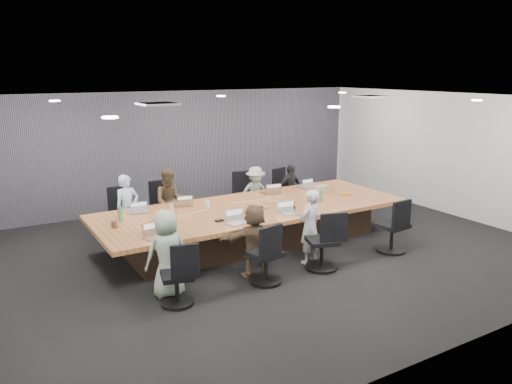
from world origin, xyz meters
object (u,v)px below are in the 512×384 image
laptop_2 (269,192)px  person_6 (310,227)px  laptop_3 (304,187)px  person_5 (254,240)px  laptop_6 (292,214)px  canvas_bag (322,189)px  chair_7 (392,230)px  person_0 (127,209)px  person_2 (255,193)px  laptop_5 (238,223)px  chair_5 (266,259)px  snack_packet (346,194)px  bottle_green_right (321,196)px  chair_4 (177,280)px  laptop_4 (154,238)px  stapler (291,208)px  laptop_1 (181,205)px  person_1 (170,202)px  bottle_clear (171,210)px  person_3 (290,189)px  chair_6 (322,245)px  conference_table (253,224)px  mug_brown (114,224)px  bottle_green_left (120,214)px  chair_0 (123,218)px  chair_2 (248,198)px  person_4 (167,253)px  laptop_0 (136,211)px  chair_3 (281,194)px  chair_1 (165,210)px

laptop_2 → person_6: size_ratio=0.27×
laptop_3 → person_5: 3.34m
laptop_6 → canvas_bag: bearing=48.1°
person_5 → chair_7: bearing=-178.5°
person_0 → laptop_2: size_ratio=3.81×
person_2 → laptop_5: bearing=-117.7°
chair_5 → person_2: size_ratio=0.67×
person_2 → canvas_bag: person_2 is taller
snack_packet → bottle_green_right: bearing=-169.4°
chair_4 → laptop_4: laptop_4 is taller
laptop_5 → stapler: size_ratio=2.04×
chair_7 → laptop_4: chair_7 is taller
chair_7 → laptop_1: bearing=135.7°
person_1 → bottle_clear: size_ratio=6.28×
laptop_3 → bottle_clear: bearing=8.0°
person_1 → person_3: bearing=14.7°
chair_6 → laptop_2: size_ratio=2.41×
conference_table → person_1: size_ratio=4.36×
chair_5 → laptop_1: 2.55m
conference_table → laptop_4: (-2.26, -0.80, 0.35)m
laptop_6 → mug_brown: (-2.99, 0.84, 0.05)m
bottle_green_right → bottle_green_left: bearing=169.7°
chair_0 → person_2: person_2 is taller
person_3 → laptop_5: bearing=-150.0°
chair_2 → stapler: bearing=90.3°
person_4 → person_3: bearing=-147.9°
laptop_1 → laptop_2: size_ratio=0.85×
laptop_2 → person_3: size_ratio=0.30×
laptop_0 → bottle_clear: bearing=131.7°
chair_5 → stapler: (1.29, 1.17, 0.37)m
chair_7 → bottle_clear: bearing=146.0°
person_0 → laptop_5: 2.50m
laptop_2 → person_2: bearing=-81.2°
chair_4 → laptop_3: 4.77m
laptop_4 → snack_packet: snack_packet is taller
chair_3 → laptop_5: bearing=30.2°
person_1 → snack_packet: person_1 is taller
chair_5 → chair_4: bearing=168.8°
chair_1 → chair_2: (2.01, 0.00, -0.01)m
person_4 → stapler: person_4 is taller
laptop_0 → person_3: size_ratio=0.27×
person_5 → person_6: 1.11m
laptop_4 → bottle_green_right: bearing=-2.0°
chair_3 → laptop_4: chair_3 is taller
laptop_5 → bottle_green_left: 2.04m
bottle_green_left → chair_3: bearing=17.9°
person_3 → snack_packet: person_3 is taller
laptop_2 → person_5: 2.69m
chair_4 → person_0: bearing=99.1°
laptop_3 → laptop_5: (-2.55, -1.60, 0.00)m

